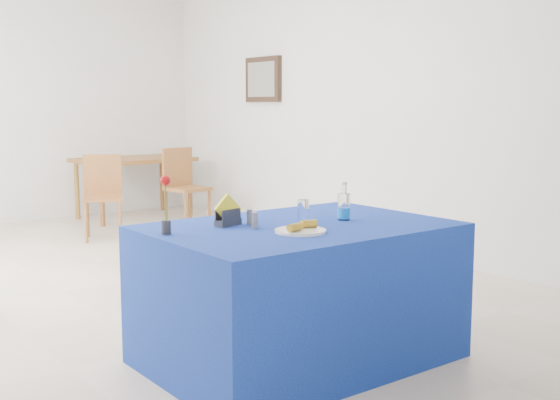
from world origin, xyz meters
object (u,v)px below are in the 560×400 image
object	(u,v)px
water_bottle	(344,207)
oak_table	(133,164)
chair_bg_left	(103,190)
plate	(300,231)
blue_table	(299,293)
chair_bg_right	(183,182)

from	to	relation	value
water_bottle	oak_table	bearing A→B (deg)	77.20
water_bottle	chair_bg_left	bearing A→B (deg)	85.74
plate	blue_table	bearing A→B (deg)	52.78
blue_table	water_bottle	bearing A→B (deg)	-5.46
water_bottle	oak_table	distance (m)	5.28
oak_table	chair_bg_left	size ratio (longest dim) A/B	1.58
water_bottle	plate	bearing A→B (deg)	-160.12
blue_table	water_bottle	size ratio (longest dim) A/B	7.44
plate	oak_table	world-z (taller)	plate
plate	blue_table	size ratio (longest dim) A/B	0.16
chair_bg_left	plate	bearing A→B (deg)	-75.64
chair_bg_left	chair_bg_right	bearing A→B (deg)	29.23
chair_bg_left	chair_bg_right	world-z (taller)	chair_bg_right
chair_bg_left	blue_table	bearing A→B (deg)	-74.12
plate	water_bottle	world-z (taller)	water_bottle
plate	chair_bg_right	distance (m)	4.68
plate	oak_table	size ratio (longest dim) A/B	0.19
water_bottle	chair_bg_left	world-z (taller)	water_bottle
chair_bg_left	chair_bg_right	xyz separation A→B (m)	(1.01, 0.09, 0.02)
blue_table	chair_bg_left	world-z (taller)	chair_bg_left
plate	chair_bg_left	distance (m)	4.32
water_bottle	chair_bg_right	size ratio (longest dim) A/B	0.23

